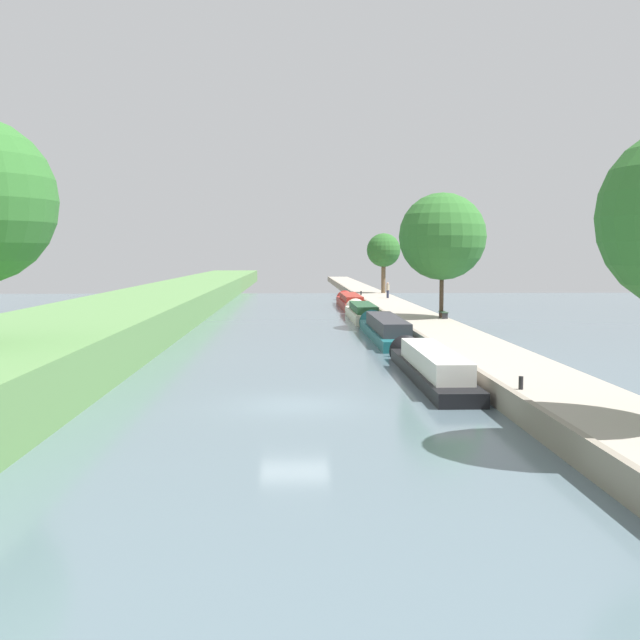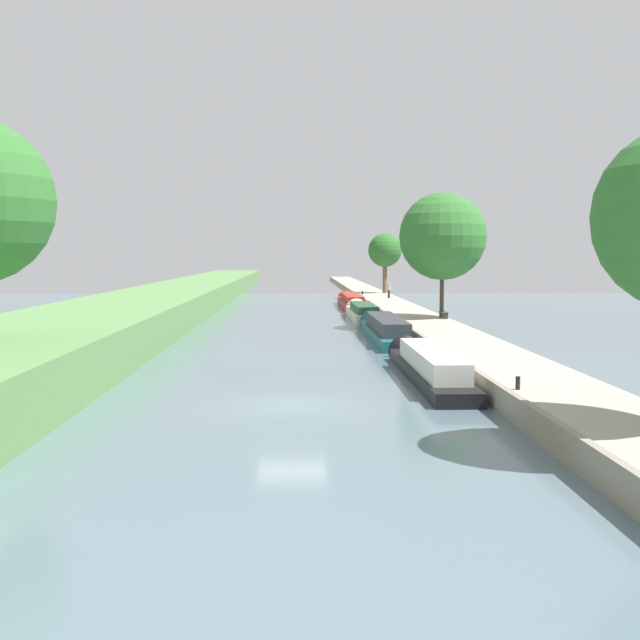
{
  "view_description": "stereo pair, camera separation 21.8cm",
  "coord_description": "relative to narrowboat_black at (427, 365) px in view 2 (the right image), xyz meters",
  "views": [
    {
      "loc": [
        -0.05,
        -27.29,
        5.44
      ],
      "look_at": [
        1.79,
        24.33,
        1.0
      ],
      "focal_mm": 42.81,
      "sensor_mm": 36.0,
      "label": 1
    },
    {
      "loc": [
        0.17,
        -27.3,
        5.44
      ],
      "look_at": [
        1.79,
        24.33,
        1.0
      ],
      "focal_mm": 42.81,
      "sensor_mm": 36.0,
      "label": 2
    }
  ],
  "objects": [
    {
      "name": "tree_rightbank_midfar",
      "position": [
        4.76,
        57.09,
        5.36
      ],
      "size": [
        4.0,
        4.0,
        7.09
      ],
      "color": "brown",
      "rests_on": "right_towpath"
    },
    {
      "name": "ground_plane",
      "position": [
        -5.96,
        -6.0,
        -0.56
      ],
      "size": [
        160.0,
        160.0,
        0.0
      ],
      "primitive_type": "plane",
      "color": "slate"
    },
    {
      "name": "mooring_bollard_near",
      "position": [
        1.71,
        -8.01,
        0.54
      ],
      "size": [
        0.16,
        0.16,
        0.45
      ],
      "color": "black",
      "rests_on": "right_towpath"
    },
    {
      "name": "right_towpath",
      "position": [
        3.33,
        -6.0,
        -0.12
      ],
      "size": [
        3.83,
        260.0,
        0.88
      ],
      "color": "#A89E8E",
      "rests_on": "ground_plane"
    },
    {
      "name": "mooring_bollard_far",
      "position": [
        1.71,
        52.75,
        0.54
      ],
      "size": [
        0.16,
        0.16,
        0.45
      ],
      "color": "black",
      "rests_on": "right_towpath"
    },
    {
      "name": "narrowboat_red",
      "position": [
        -0.1,
        45.47,
        0.02
      ],
      "size": [
        2.03,
        16.22,
        1.97
      ],
      "color": "maroon",
      "rests_on": "ground_plane"
    },
    {
      "name": "person_walking",
      "position": [
        3.96,
        46.4,
        1.19
      ],
      "size": [
        0.34,
        0.34,
        1.66
      ],
      "color": "#282D42",
      "rests_on": "right_towpath"
    },
    {
      "name": "narrowboat_black",
      "position": [
        0.0,
        0.0,
        0.0
      ],
      "size": [
        1.83,
        14.1,
        1.99
      ],
      "color": "black",
      "rests_on": "ground_plane"
    },
    {
      "name": "park_bench",
      "position": [
        4.79,
        20.91,
        0.66
      ],
      "size": [
        0.44,
        1.5,
        0.47
      ],
      "color": "#333338",
      "rests_on": "right_towpath"
    },
    {
      "name": "tree_rightbank_midnear",
      "position": [
        4.76,
        21.51,
        6.18
      ],
      "size": [
        6.28,
        6.28,
        9.01
      ],
      "color": "#4C3828",
      "rests_on": "right_towpath"
    },
    {
      "name": "stone_quay",
      "position": [
        1.28,
        -6.0,
        -0.1
      ],
      "size": [
        0.25,
        260.0,
        0.93
      ],
      "color": "gray",
      "rests_on": "ground_plane"
    },
    {
      "name": "narrowboat_teal",
      "position": [
        -0.03,
        16.11,
        0.04
      ],
      "size": [
        2.04,
        15.79,
        2.13
      ],
      "color": "#195B60",
      "rests_on": "ground_plane"
    },
    {
      "name": "narrowboat_cream",
      "position": [
        -0.2,
        30.85,
        0.01
      ],
      "size": [
        2.05,
        13.31,
        1.96
      ],
      "color": "beige",
      "rests_on": "ground_plane"
    }
  ]
}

